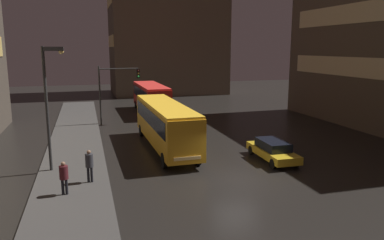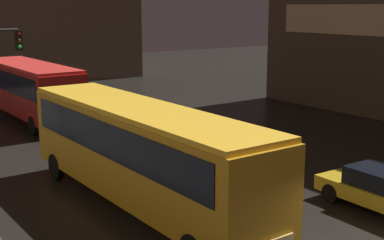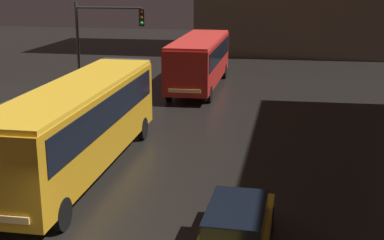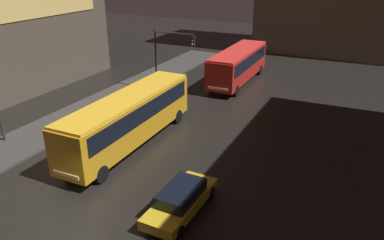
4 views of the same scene
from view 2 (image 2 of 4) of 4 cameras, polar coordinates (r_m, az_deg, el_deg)
The scene contains 2 objects.
bus_near at distance 17.26m, azimuth -5.56°, elevation -2.81°, with size 2.62×11.90×3.40m.
bus_far at distance 32.24m, azimuth -16.96°, elevation 3.55°, with size 2.78×10.47×3.28m.
Camera 2 is at (-10.60, -6.79, 6.51)m, focal length 50.00 mm.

